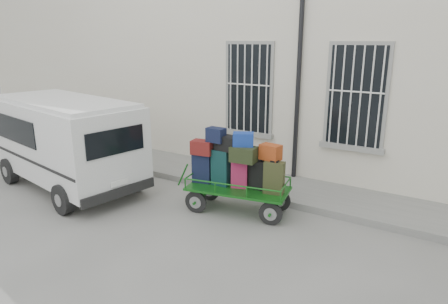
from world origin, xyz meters
TOP-DOWN VIEW (x-y plane):
  - ground at (0.00, 0.00)m, footprint 80.00×80.00m
  - building at (0.00, 5.50)m, footprint 24.00×5.15m
  - sidewalk at (0.00, 2.20)m, footprint 24.00×1.70m
  - luggage_cart at (0.61, 0.63)m, footprint 2.47×1.30m
  - van at (-3.51, -0.29)m, footprint 4.49×2.49m

SIDE VIEW (x-z plane):
  - ground at x=0.00m, z-range 0.00..0.00m
  - sidewalk at x=0.00m, z-range 0.00..0.15m
  - luggage_cart at x=0.61m, z-range 0.03..1.78m
  - van at x=-3.51m, z-range 0.16..2.30m
  - building at x=0.00m, z-range 0.00..6.00m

